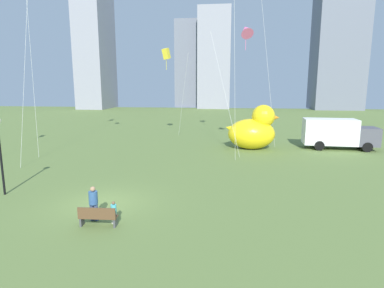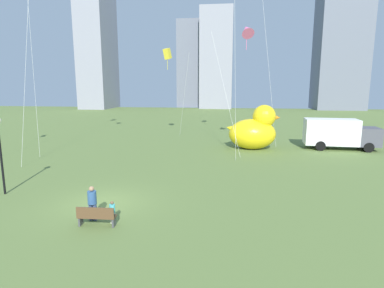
% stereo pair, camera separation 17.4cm
% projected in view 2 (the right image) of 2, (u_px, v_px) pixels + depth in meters
% --- Properties ---
extents(ground_plane, '(140.00, 140.00, 0.00)m').
position_uv_depth(ground_plane, '(103.00, 203.00, 16.56)').
color(ground_plane, olive).
extents(park_bench, '(1.66, 0.53, 0.90)m').
position_uv_depth(park_bench, '(96.00, 216.00, 13.80)').
color(park_bench, brown).
rests_on(park_bench, ground).
extents(person_adult, '(0.39, 0.39, 1.59)m').
position_uv_depth(person_adult, '(92.00, 202.00, 14.37)').
color(person_adult, '#38476B').
rests_on(person_adult, ground).
extents(person_child, '(0.25, 0.25, 1.01)m').
position_uv_depth(person_child, '(112.00, 211.00, 14.12)').
color(person_child, silver).
rests_on(person_child, ground).
extents(giant_inflatable_duck, '(5.06, 3.25, 4.19)m').
position_uv_depth(giant_inflatable_duck, '(254.00, 130.00, 30.29)').
color(giant_inflatable_duck, yellow).
rests_on(giant_inflatable_duck, ground).
extents(box_truck, '(6.70, 2.71, 2.85)m').
position_uv_depth(box_truck, '(339.00, 134.00, 30.25)').
color(box_truck, white).
rests_on(box_truck, ground).
extents(city_skyline, '(69.07, 17.79, 33.17)m').
position_uv_depth(city_skyline, '(218.00, 52.00, 81.18)').
color(city_skyline, gray).
rests_on(city_skyline, ground).
extents(kite_pink, '(3.91, 4.06, 11.53)m').
position_uv_depth(kite_pink, '(247.00, 30.00, 28.23)').
color(kite_pink, silver).
rests_on(kite_pink, ground).
extents(kite_yellow, '(2.99, 3.44, 9.97)m').
position_uv_depth(kite_yellow, '(167.00, 54.00, 34.91)').
color(kite_yellow, silver).
rests_on(kite_yellow, ground).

